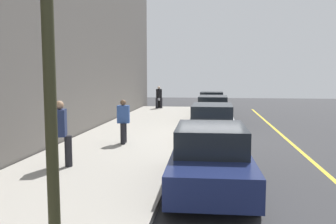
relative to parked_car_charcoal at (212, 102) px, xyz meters
The scene contains 12 objects.
ground_plane 11.11m from the parked_car_charcoal, ahead, with size 56.00×56.00×0.00m, color #333335.
sidewalk 11.58m from the parked_car_charcoal, 16.58° to the right, with size 28.00×4.60×0.15m, color #A39E93.
lane_stripe_centre 11.56m from the parked_car_charcoal, 16.11° to the left, with size 28.00×0.14×0.01m, color gold.
parked_car_charcoal is the anchor object (origin of this frame).
parked_car_black 5.34m from the parked_car_charcoal, ahead, with size 4.80×1.98×1.51m.
parked_car_silver 11.24m from the parked_car_charcoal, ahead, with size 4.64×1.94×1.51m.
parked_car_navy 17.37m from the parked_car_charcoal, ahead, with size 4.23×1.98×1.51m.
pedestrian_blue_coat 13.20m from the parked_car_charcoal, 14.19° to the right, with size 0.54×0.47×1.64m.
pedestrian_navy_coat 16.85m from the parked_car_charcoal, 14.15° to the right, with size 0.57×0.60×1.85m.
pedestrian_black_coat 4.27m from the parked_car_charcoal, 108.05° to the right, with size 0.55×0.51×1.71m.
traffic_light_pole 22.49m from the parked_car_charcoal, ahead, with size 0.35×0.26×4.64m.
rolling_suitcase 4.46m from the parked_car_charcoal, 112.21° to the right, with size 0.34×0.22×0.93m.
Camera 1 is at (14.44, 0.06, 2.70)m, focal length 37.66 mm.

